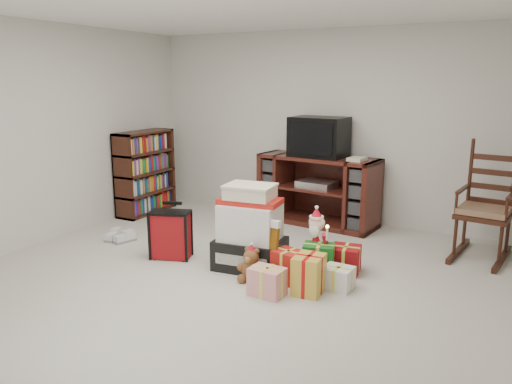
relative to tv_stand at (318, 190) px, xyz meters
The scene contains 13 objects.
room 2.33m from the tv_stand, 91.03° to the right, with size 5.01×5.01×2.51m.
tv_stand is the anchor object (origin of this frame).
bookshelf 2.44m from the tv_stand, 165.08° to the right, with size 0.32×0.95×1.16m.
rocking_chair 2.04m from the tv_stand, ahead, with size 0.62×0.91×1.29m.
gift_pile 1.82m from the tv_stand, 90.25° to the right, with size 0.72×0.55×0.84m.
red_suitcase 2.17m from the tv_stand, 114.07° to the right, with size 0.44×0.33×0.60m.
stocking 2.00m from the tv_stand, 82.48° to the right, with size 0.27×0.12×0.58m, color #0E680B, non-canonical shape.
teddy_bear 2.14m from the tv_stand, 85.35° to the right, with size 0.22×0.19×0.33m.
santa_figurine 1.71m from the tv_stand, 69.27° to the right, with size 0.32×0.30×0.65m.
mrs_claus_figurine 1.15m from the tv_stand, 116.25° to the right, with size 0.29×0.27×0.59m.
sneaker_pair 2.56m from the tv_stand, 134.69° to the right, with size 0.33×0.28×0.09m.
gift_cluster 2.06m from the tv_stand, 70.12° to the right, with size 0.79×1.10×0.27m.
crt_television 0.70m from the tv_stand, 87.04° to the right, with size 0.71×0.54×0.50m.
Camera 1 is at (2.32, -3.80, 1.86)m, focal length 35.00 mm.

